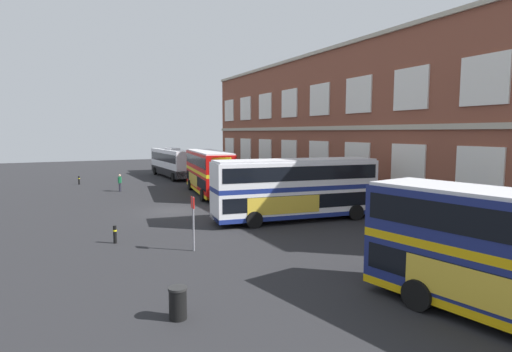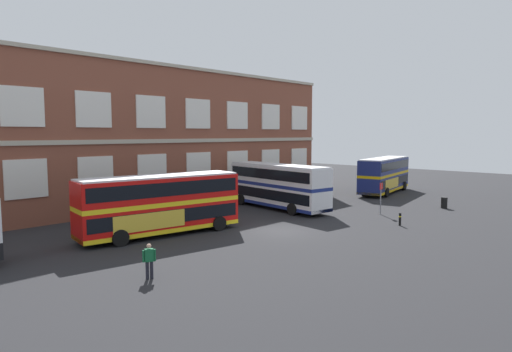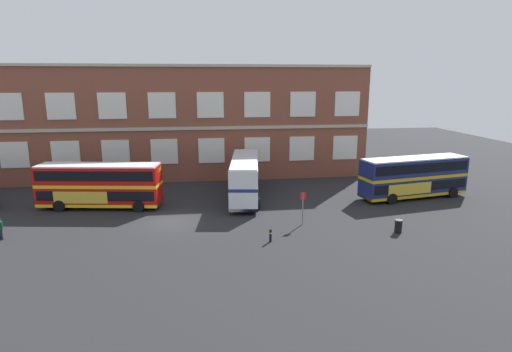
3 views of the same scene
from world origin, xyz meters
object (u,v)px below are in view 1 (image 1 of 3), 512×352
at_px(bus_stand_flag, 193,218).
at_px(safety_bollard_west, 79,180).
at_px(double_decker_middle, 295,188).
at_px(safety_bollard_east, 115,234).
at_px(double_decker_near, 209,172).
at_px(touring_coach, 172,163).
at_px(waiting_passenger, 120,182).
at_px(station_litter_bin, 178,303).

xyz_separation_m(bus_stand_flag, safety_bollard_west, (-30.47, -3.52, -1.14)).
xyz_separation_m(double_decker_middle, bus_stand_flag, (3.82, -8.25, -0.51)).
relative_size(safety_bollard_west, safety_bollard_east, 1.00).
relative_size(bus_stand_flag, safety_bollard_west, 2.84).
relative_size(double_decker_near, touring_coach, 0.93).
relative_size(double_decker_near, safety_bollard_east, 11.85).
bearing_deg(touring_coach, waiting_passenger, -38.19).
height_order(touring_coach, safety_bollard_west, touring_coach).
height_order(touring_coach, waiting_passenger, touring_coach).
xyz_separation_m(station_litter_bin, safety_bollard_east, (-10.12, -0.55, -0.03)).
xyz_separation_m(double_decker_middle, safety_bollard_west, (-26.65, -11.77, -1.66)).
distance_m(bus_stand_flag, safety_bollard_east, 4.73).
xyz_separation_m(double_decker_near, station_litter_bin, (24.22, -9.79, -1.63)).
distance_m(double_decker_middle, touring_coach, 29.30).
distance_m(double_decker_near, double_decker_middle, 13.53).
bearing_deg(safety_bollard_west, bus_stand_flag, 6.59).
bearing_deg(bus_stand_flag, safety_bollard_west, -173.41).
relative_size(double_decker_middle, safety_bollard_east, 11.84).
bearing_deg(bus_stand_flag, double_decker_middle, 114.84).
distance_m(double_decker_near, safety_bollard_east, 17.56).
height_order(double_decker_near, bus_stand_flag, double_decker_near).
xyz_separation_m(double_decker_middle, touring_coach, (-29.29, -0.43, -0.24)).
relative_size(double_decker_middle, safety_bollard_west, 11.84).
height_order(waiting_passenger, bus_stand_flag, bus_stand_flag).
bearing_deg(station_litter_bin, safety_bollard_west, -178.80).
xyz_separation_m(double_decker_near, bus_stand_flag, (17.30, -7.05, -0.51)).
relative_size(waiting_passenger, safety_bollard_west, 1.79).
bearing_deg(touring_coach, station_litter_bin, -14.78).
height_order(double_decker_middle, station_litter_bin, double_decker_middle).
height_order(double_decker_middle, safety_bollard_east, double_decker_middle).
distance_m(double_decker_middle, station_litter_bin, 15.45).
bearing_deg(double_decker_middle, bus_stand_flag, -65.16).
distance_m(waiting_passenger, bus_stand_flag, 22.91).
distance_m(waiting_passenger, station_litter_bin, 29.93).
height_order(touring_coach, safety_bollard_east, touring_coach).
xyz_separation_m(double_decker_near, waiting_passenger, (-5.60, -7.26, -1.22)).
bearing_deg(double_decker_middle, safety_bollard_west, -156.17).
bearing_deg(double_decker_near, waiting_passenger, -127.65).
bearing_deg(bus_stand_flag, double_decker_near, 157.83).
bearing_deg(bus_stand_flag, waiting_passenger, -179.48).
distance_m(touring_coach, safety_bollard_east, 31.94).
relative_size(waiting_passenger, bus_stand_flag, 0.63).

